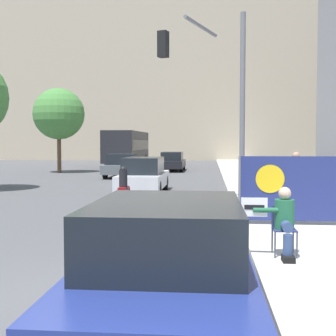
# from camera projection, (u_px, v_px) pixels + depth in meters

# --- Properties ---
(ground_plane) EXTENTS (160.00, 160.00, 0.00)m
(ground_plane) POSITION_uv_depth(u_px,v_px,m) (96.00, 305.00, 6.10)
(ground_plane) COLOR #4F4F51
(sidewalk_curb) EXTENTS (4.04, 90.00, 0.14)m
(sidewalk_curb) POSITION_uv_depth(u_px,v_px,m) (273.00, 189.00, 20.64)
(sidewalk_curb) COLOR beige
(sidewalk_curb) RESTS_ON ground_plane
(building_backdrop_far) EXTENTS (52.00, 12.00, 39.84)m
(building_backdrop_far) POSITION_uv_depth(u_px,v_px,m) (184.00, 5.00, 60.37)
(building_backdrop_far) COLOR tan
(building_backdrop_far) RESTS_ON ground_plane
(seated_protester) EXTENTS (0.96, 0.77, 1.21)m
(seated_protester) POSITION_uv_depth(u_px,v_px,m) (284.00, 219.00, 8.11)
(seated_protester) COLOR #474C56
(seated_protester) RESTS_ON sidewalk_curb
(pedestrian_behind) EXTENTS (0.34, 0.34, 1.72)m
(pedestrian_behind) POSITION_uv_depth(u_px,v_px,m) (296.00, 182.00, 13.30)
(pedestrian_behind) COLOR black
(pedestrian_behind) RESTS_ON sidewalk_curb
(protest_banner) EXTENTS (2.66, 0.06, 1.66)m
(protest_banner) POSITION_uv_depth(u_px,v_px,m) (293.00, 189.00, 11.22)
(protest_banner) COLOR slate
(protest_banner) RESTS_ON sidewalk_curb
(traffic_light_pole) EXTENTS (2.77, 2.54, 5.89)m
(traffic_light_pole) POSITION_uv_depth(u_px,v_px,m) (212.00, 79.00, 14.50)
(traffic_light_pole) COLOR slate
(traffic_light_pole) RESTS_ON sidewalk_curb
(parked_car_curbside) EXTENTS (1.87, 4.49, 1.47)m
(parked_car_curbside) POSITION_uv_depth(u_px,v_px,m) (168.00, 264.00, 5.34)
(parked_car_curbside) COLOR navy
(parked_car_curbside) RESTS_ON ground_plane
(car_on_road_nearest) EXTENTS (1.71, 4.75, 1.51)m
(car_on_road_nearest) POSITION_uv_depth(u_px,v_px,m) (144.00, 176.00, 19.51)
(car_on_road_nearest) COLOR silver
(car_on_road_nearest) RESTS_ON ground_plane
(car_on_road_midblock) EXTENTS (1.82, 4.63, 1.44)m
(car_on_road_midblock) POSITION_uv_depth(u_px,v_px,m) (123.00, 165.00, 28.87)
(car_on_road_midblock) COLOR #565B60
(car_on_road_midblock) RESTS_ON ground_plane
(car_on_road_distant) EXTENTS (1.75, 4.80, 1.44)m
(car_on_road_distant) POSITION_uv_depth(u_px,v_px,m) (172.00, 161.00, 35.12)
(car_on_road_distant) COLOR black
(car_on_road_distant) RESTS_ON ground_plane
(city_bus_on_road) EXTENTS (2.56, 10.03, 3.12)m
(city_bus_on_road) POSITION_uv_depth(u_px,v_px,m) (127.00, 146.00, 41.90)
(city_bus_on_road) COLOR #232328
(city_bus_on_road) RESTS_ON ground_plane
(motorcycle_on_road) EXTENTS (0.28, 2.06, 1.33)m
(motorcycle_on_road) POSITION_uv_depth(u_px,v_px,m) (123.00, 189.00, 15.71)
(motorcycle_on_road) COLOR maroon
(motorcycle_on_road) RESTS_ON ground_plane
(street_tree_midblock) EXTENTS (3.61, 3.61, 5.96)m
(street_tree_midblock) POSITION_uv_depth(u_px,v_px,m) (59.00, 114.00, 32.83)
(street_tree_midblock) COLOR brown
(street_tree_midblock) RESTS_ON ground_plane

